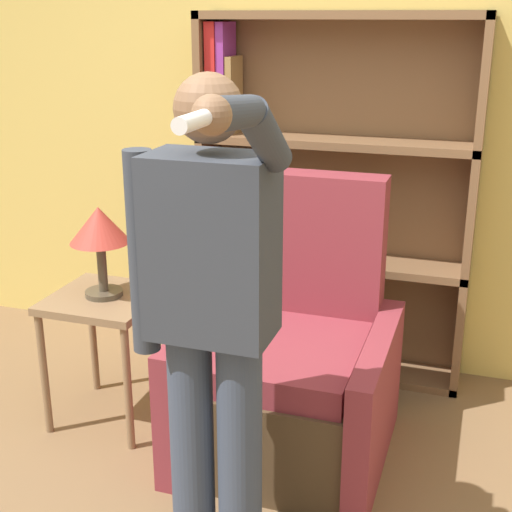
% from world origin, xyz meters
% --- Properties ---
extents(wall_back, '(8.00, 0.06, 2.80)m').
position_xyz_m(wall_back, '(0.00, 2.03, 1.40)').
color(wall_back, '#E0C160').
rests_on(wall_back, ground_plane).
extents(bookcase, '(1.42, 0.28, 1.88)m').
position_xyz_m(bookcase, '(0.00, 1.87, 0.92)').
color(bookcase, brown).
rests_on(bookcase, ground_plane).
extents(armchair, '(0.87, 0.89, 1.20)m').
position_xyz_m(armchair, '(0.15, 1.06, 0.37)').
color(armchair, '#4C3823').
rests_on(armchair, ground_plane).
extents(person_standing, '(0.53, 0.78, 1.71)m').
position_xyz_m(person_standing, '(0.11, 0.24, 0.97)').
color(person_standing, '#384256').
rests_on(person_standing, ground_plane).
extents(side_table, '(0.49, 0.49, 0.63)m').
position_xyz_m(side_table, '(-0.74, 1.01, 0.53)').
color(side_table, '#846647').
rests_on(side_table, ground_plane).
extents(table_lamp, '(0.27, 0.27, 0.42)m').
position_xyz_m(table_lamp, '(-0.74, 1.01, 0.95)').
color(table_lamp, '#4C4233').
rests_on(table_lamp, side_table).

